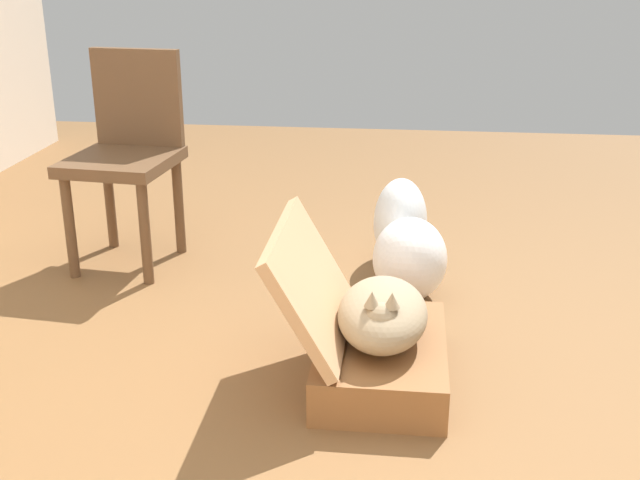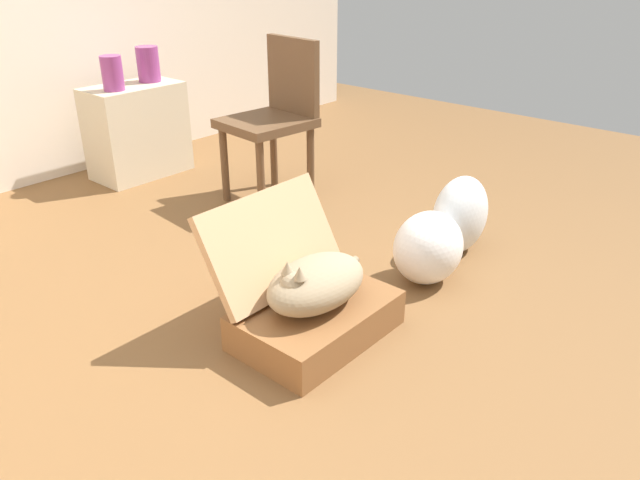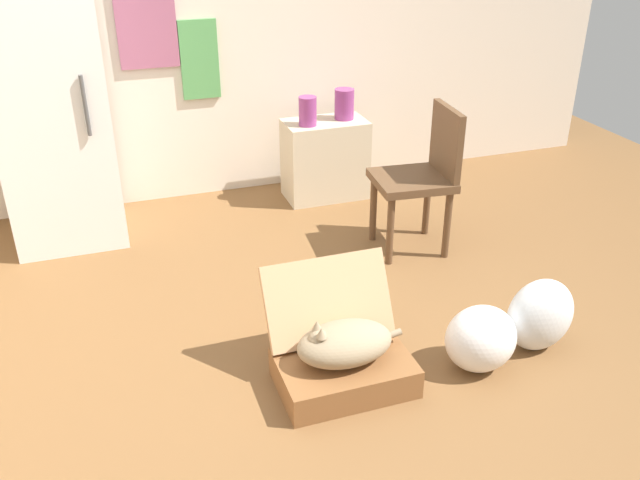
% 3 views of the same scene
% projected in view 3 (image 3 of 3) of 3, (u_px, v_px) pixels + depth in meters
% --- Properties ---
extents(ground_plane, '(7.68, 7.68, 0.00)m').
position_uv_depth(ground_plane, '(301.00, 361.00, 3.28)').
color(ground_plane, brown).
rests_on(ground_plane, ground).
extents(wall_back, '(6.40, 0.15, 2.60)m').
position_uv_depth(wall_back, '(197.00, 12.00, 4.58)').
color(wall_back, beige).
rests_on(wall_back, ground).
extents(suitcase_base, '(0.60, 0.40, 0.14)m').
position_uv_depth(suitcase_base, '(344.00, 372.00, 3.09)').
color(suitcase_base, brown).
rests_on(suitcase_base, ground).
extents(suitcase_lid, '(0.60, 0.23, 0.37)m').
position_uv_depth(suitcase_lid, '(328.00, 300.00, 3.16)').
color(suitcase_lid, tan).
rests_on(suitcase_lid, suitcase_base).
extents(cat, '(0.52, 0.28, 0.22)m').
position_uv_depth(cat, '(344.00, 343.00, 3.01)').
color(cat, '#998466').
rests_on(cat, suitcase_base).
extents(plastic_bag_white, '(0.35, 0.29, 0.33)m').
position_uv_depth(plastic_bag_white, '(481.00, 339.00, 3.17)').
color(plastic_bag_white, white).
rests_on(plastic_bag_white, ground).
extents(plastic_bag_clear, '(0.35, 0.23, 0.38)m').
position_uv_depth(plastic_bag_clear, '(540.00, 315.00, 3.30)').
color(plastic_bag_clear, silver).
rests_on(plastic_bag_clear, ground).
extents(refrigerator, '(0.66, 0.69, 1.72)m').
position_uv_depth(refrigerator, '(52.00, 107.00, 4.11)').
color(refrigerator, silver).
rests_on(refrigerator, ground).
extents(side_table, '(0.59, 0.34, 0.58)m').
position_uv_depth(side_table, '(325.00, 159.00, 4.93)').
color(side_table, beige).
rests_on(side_table, ground).
extents(vase_tall, '(0.12, 0.12, 0.20)m').
position_uv_depth(vase_tall, '(308.00, 111.00, 4.67)').
color(vase_tall, '#8C387A').
rests_on(vase_tall, side_table).
extents(vase_short, '(0.14, 0.14, 0.21)m').
position_uv_depth(vase_short, '(344.00, 104.00, 4.80)').
color(vase_short, '#8C387A').
rests_on(vase_short, side_table).
extents(chair, '(0.49, 0.46, 0.90)m').
position_uv_depth(chair, '(423.00, 174.00, 4.11)').
color(chair, brown).
rests_on(chair, ground).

